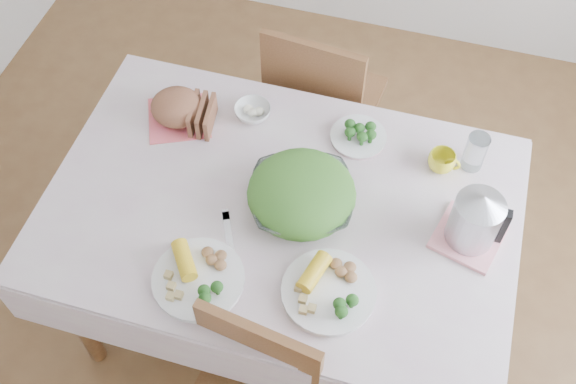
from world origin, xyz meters
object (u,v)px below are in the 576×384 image
(dinner_plate_left, at_px, (199,279))
(yellow_mug, at_px, (442,161))
(electric_kettle, at_px, (476,217))
(dining_table, at_px, (281,264))
(dinner_plate_right, at_px, (329,292))
(chair_far, at_px, (326,98))
(salad_bowl, at_px, (301,198))

(dinner_plate_left, bearing_deg, yellow_mug, 44.76)
(dinner_plate_left, relative_size, electric_kettle, 1.31)
(dining_table, xyz_separation_m, electric_kettle, (0.59, 0.05, 0.51))
(dining_table, bearing_deg, dinner_plate_right, -49.02)
(dining_table, distance_m, dinner_plate_right, 0.52)
(chair_far, xyz_separation_m, dinner_plate_left, (-0.13, -1.09, 0.31))
(dinner_plate_left, bearing_deg, chair_far, 83.39)
(dining_table, distance_m, salad_bowl, 0.43)
(chair_far, bearing_deg, salad_bowl, 103.14)
(dining_table, xyz_separation_m, yellow_mug, (0.47, 0.29, 0.42))
(dinner_plate_left, bearing_deg, electric_kettle, 26.40)
(electric_kettle, bearing_deg, yellow_mug, 110.80)
(salad_bowl, bearing_deg, dinner_plate_right, -60.22)
(dinner_plate_left, distance_m, electric_kettle, 0.84)
(dinner_plate_right, bearing_deg, chair_far, 103.90)
(dinner_plate_left, height_order, dinner_plate_right, same)
(dining_table, height_order, dinner_plate_right, dinner_plate_right)
(chair_far, relative_size, electric_kettle, 4.41)
(dinner_plate_left, relative_size, dinner_plate_right, 0.98)
(salad_bowl, bearing_deg, chair_far, 97.13)
(dining_table, relative_size, electric_kettle, 6.68)
(salad_bowl, bearing_deg, yellow_mug, 33.81)
(dining_table, bearing_deg, dinner_plate_left, -115.63)
(dinner_plate_right, relative_size, yellow_mug, 3.07)
(yellow_mug, distance_m, electric_kettle, 0.29)
(yellow_mug, bearing_deg, dinner_plate_left, -135.24)
(dining_table, relative_size, dinner_plate_left, 5.08)
(electric_kettle, bearing_deg, chair_far, 124.75)
(electric_kettle, bearing_deg, salad_bowl, 176.51)
(salad_bowl, relative_size, yellow_mug, 3.53)
(chair_far, height_order, salad_bowl, chair_far)
(dining_table, distance_m, dinner_plate_left, 0.54)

